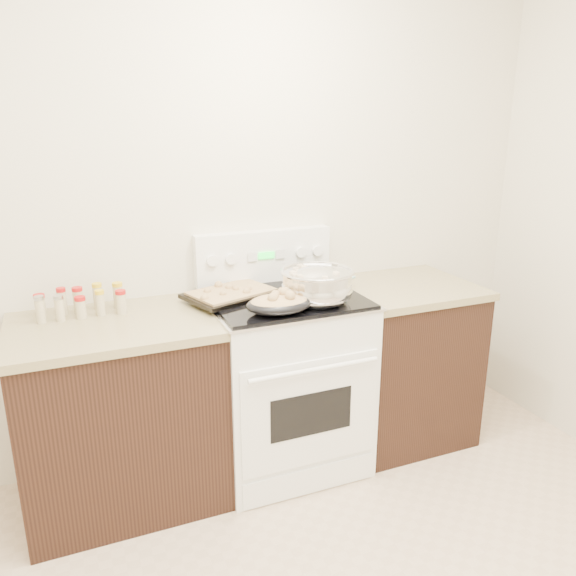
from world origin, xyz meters
name	(u,v)px	position (x,y,z in m)	size (l,w,h in m)	color
room_shell	(380,166)	(0.00, 0.00, 1.70)	(4.10, 3.60, 2.75)	beige
counter_left	(122,412)	(-0.48, 1.43, 0.46)	(0.93, 0.67, 0.92)	black
counter_right	(401,360)	(1.08, 1.43, 0.46)	(0.73, 0.67, 0.92)	black
kitchen_range	(284,378)	(0.35, 1.42, 0.49)	(0.78, 0.73, 1.22)	white
mixing_bowl	(317,286)	(0.46, 1.27, 1.03)	(0.45, 0.45, 0.21)	silver
roasting_pan	(280,303)	(0.24, 1.20, 0.99)	(0.32, 0.23, 0.11)	black
baking_sheet	(231,293)	(0.10, 1.52, 0.96)	(0.51, 0.43, 0.06)	black
wooden_spoon	(307,302)	(0.41, 1.26, 0.95)	(0.11, 0.24, 0.04)	tan
blue_ladle	(339,288)	(0.62, 1.33, 0.98)	(0.23, 0.22, 0.11)	#94D6DD
spice_jars	(82,302)	(-0.60, 1.58, 0.98)	(0.40, 0.16, 0.13)	#BFB28C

